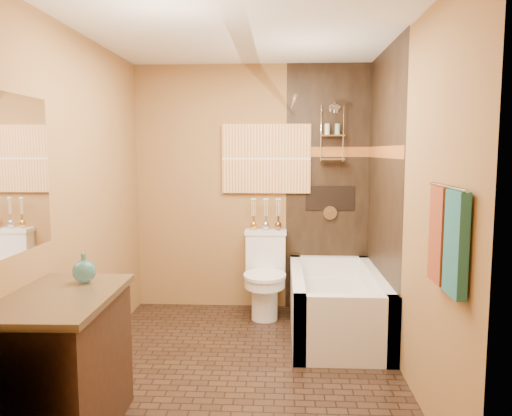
# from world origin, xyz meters

# --- Properties ---
(floor) EXTENTS (3.00, 3.00, 0.00)m
(floor) POSITION_xyz_m (0.00, 0.00, 0.00)
(floor) COLOR black
(floor) RESTS_ON ground
(wall_left) EXTENTS (0.02, 3.00, 2.50)m
(wall_left) POSITION_xyz_m (-1.20, 0.00, 1.25)
(wall_left) COLOR olive
(wall_left) RESTS_ON floor
(wall_right) EXTENTS (0.02, 3.00, 2.50)m
(wall_right) POSITION_xyz_m (1.20, 0.00, 1.25)
(wall_right) COLOR olive
(wall_right) RESTS_ON floor
(wall_back) EXTENTS (2.40, 0.02, 2.50)m
(wall_back) POSITION_xyz_m (0.00, 1.50, 1.25)
(wall_back) COLOR olive
(wall_back) RESTS_ON floor
(wall_front) EXTENTS (2.40, 0.02, 2.50)m
(wall_front) POSITION_xyz_m (0.00, -1.50, 1.25)
(wall_front) COLOR olive
(wall_front) RESTS_ON floor
(ceiling) EXTENTS (3.00, 3.00, 0.00)m
(ceiling) POSITION_xyz_m (0.00, 0.00, 2.50)
(ceiling) COLOR silver
(ceiling) RESTS_ON wall_back
(alcove_tile_back) EXTENTS (0.85, 0.01, 2.50)m
(alcove_tile_back) POSITION_xyz_m (0.78, 1.49, 1.25)
(alcove_tile_back) COLOR black
(alcove_tile_back) RESTS_ON wall_back
(alcove_tile_right) EXTENTS (0.01, 1.50, 2.50)m
(alcove_tile_right) POSITION_xyz_m (1.19, 0.75, 1.25)
(alcove_tile_right) COLOR black
(alcove_tile_right) RESTS_ON wall_right
(mosaic_band_back) EXTENTS (0.85, 0.01, 0.10)m
(mosaic_band_back) POSITION_xyz_m (0.78, 1.48, 1.62)
(mosaic_band_back) COLOR brown
(mosaic_band_back) RESTS_ON alcove_tile_back
(mosaic_band_right) EXTENTS (0.01, 1.50, 0.10)m
(mosaic_band_right) POSITION_xyz_m (1.18, 0.75, 1.62)
(mosaic_band_right) COLOR brown
(mosaic_band_right) RESTS_ON alcove_tile_right
(alcove_niche) EXTENTS (0.50, 0.01, 0.25)m
(alcove_niche) POSITION_xyz_m (0.80, 1.48, 1.15)
(alcove_niche) COLOR black
(alcove_niche) RESTS_ON alcove_tile_back
(shower_fixtures) EXTENTS (0.24, 0.33, 1.16)m
(shower_fixtures) POSITION_xyz_m (0.80, 1.38, 1.67)
(shower_fixtures) COLOR silver
(shower_fixtures) RESTS_ON floor
(curtain_rod) EXTENTS (0.03, 1.55, 0.03)m
(curtain_rod) POSITION_xyz_m (0.40, 0.75, 2.02)
(curtain_rod) COLOR silver
(curtain_rod) RESTS_ON wall_back
(towel_bar) EXTENTS (0.02, 0.55, 0.02)m
(towel_bar) POSITION_xyz_m (1.15, -1.05, 1.45)
(towel_bar) COLOR silver
(towel_bar) RESTS_ON wall_right
(towel_teal) EXTENTS (0.05, 0.22, 0.52)m
(towel_teal) POSITION_xyz_m (1.16, -1.18, 1.18)
(towel_teal) COLOR #1B585C
(towel_teal) RESTS_ON towel_bar
(towel_rust) EXTENTS (0.05, 0.22, 0.52)m
(towel_rust) POSITION_xyz_m (1.16, -0.92, 1.18)
(towel_rust) COLOR maroon
(towel_rust) RESTS_ON towel_bar
(sunset_painting) EXTENTS (0.90, 0.04, 0.70)m
(sunset_painting) POSITION_xyz_m (0.15, 1.48, 1.55)
(sunset_painting) COLOR orange
(sunset_painting) RESTS_ON wall_back
(vanity_mirror) EXTENTS (0.01, 1.00, 0.90)m
(vanity_mirror) POSITION_xyz_m (-1.19, -1.00, 1.50)
(vanity_mirror) COLOR white
(vanity_mirror) RESTS_ON wall_left
(bathtub) EXTENTS (0.80, 1.50, 0.55)m
(bathtub) POSITION_xyz_m (0.80, 0.75, 0.22)
(bathtub) COLOR white
(bathtub) RESTS_ON floor
(toilet) EXTENTS (0.42, 0.62, 0.83)m
(toilet) POSITION_xyz_m (0.15, 1.20, 0.42)
(toilet) COLOR white
(toilet) RESTS_ON floor
(vanity) EXTENTS (0.60, 0.96, 0.84)m
(vanity) POSITION_xyz_m (-0.92, -1.00, 0.42)
(vanity) COLOR black
(vanity) RESTS_ON floor
(teal_bottle) EXTENTS (0.16, 0.16, 0.22)m
(teal_bottle) POSITION_xyz_m (-0.87, -0.75, 0.93)
(teal_bottle) COLOR #2A727E
(teal_bottle) RESTS_ON vanity
(bud_vases) EXTENTS (0.32, 0.07, 0.31)m
(bud_vases) POSITION_xyz_m (0.15, 1.39, 1.00)
(bud_vases) COLOR gold
(bud_vases) RESTS_ON toilet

